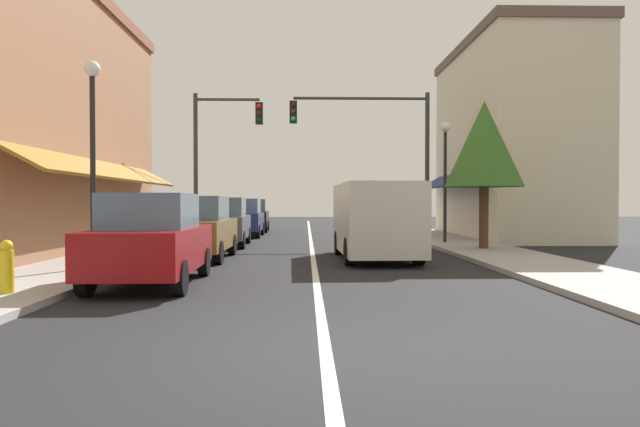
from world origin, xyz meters
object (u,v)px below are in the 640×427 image
Objects in this scene: parked_car_second_left at (197,228)px; parked_car_distant_left at (252,216)px; traffic_signal_mast_arm at (381,139)px; street_lamp_right_mid at (445,162)px; parked_car_far_left at (243,218)px; street_lamp_left_near at (93,130)px; fire_hydrant at (7,267)px; van_in_lane at (375,219)px; parked_car_nearest_left at (152,240)px; parked_car_third_left at (223,222)px; traffic_signal_left_corner at (217,145)px; tree_right_near at (484,145)px.

parked_car_second_left and parked_car_distant_left have the same top height.
street_lamp_right_mid is (2.11, -2.33, -1.10)m from traffic_signal_mast_arm.
parked_car_far_left is 0.86× the size of street_lamp_left_near.
fire_hydrant is at bearing -91.39° from street_lamp_left_near.
street_lamp_left_near is at bearing -126.49° from traffic_signal_mast_arm.
parked_car_distant_left is 0.87× the size of street_lamp_left_near.
parked_car_second_left is 4.97m from van_in_lane.
traffic_signal_mast_arm is 1.34× the size of street_lamp_right_mid.
parked_car_second_left is 0.90× the size of street_lamp_right_mid.
parked_car_nearest_left is 0.79× the size of van_in_lane.
fire_hydrant is (-1.95, -22.22, -0.33)m from parked_car_distant_left.
traffic_signal_left_corner is at bearing 101.25° from parked_car_third_left.
parked_car_third_left is at bearing -178.07° from street_lamp_right_mid.
parked_car_nearest_left is 11.65m from tree_right_near.
traffic_signal_mast_arm reaches higher than parked_car_third_left.
street_lamp_left_near reaches higher than parked_car_second_left.
parked_car_third_left is 5.86m from parked_car_far_left.
traffic_signal_left_corner is 15.24m from fire_hydrant.
parked_car_third_left is at bearing 90.09° from parked_car_second_left.
fire_hydrant is at bearing -94.53° from traffic_signal_left_corner.
parked_car_third_left is 0.91× the size of street_lamp_right_mid.
parked_car_third_left is 0.67× the size of traffic_signal_left_corner.
van_in_lane is (4.91, 4.97, 0.27)m from parked_car_nearest_left.
parked_car_nearest_left is 4.75× the size of fire_hydrant.
tree_right_near is (8.65, -8.53, 2.57)m from parked_car_far_left.
traffic_signal_mast_arm is at bearing 132.17° from street_lamp_right_mid.
parked_car_far_left is 14.21m from street_lamp_left_near.
tree_right_near is (3.79, 2.34, 2.30)m from van_in_lane.
parked_car_third_left is at bearing -77.37° from traffic_signal_left_corner.
street_lamp_left_near is at bearing 131.76° from parked_car_nearest_left.
tree_right_near is at bearing 40.31° from fire_hydrant.
parked_car_distant_left is 18.82m from street_lamp_left_near.
street_lamp_left_near is (-1.76, -3.08, 2.34)m from parked_car_second_left.
van_in_lane is at bearing -148.29° from tree_right_near.
fire_hydrant is at bearing -139.65° from parked_car_nearest_left.
traffic_signal_left_corner is 7.05× the size of fire_hydrant.
parked_car_far_left is 0.67× the size of traffic_signal_mast_arm.
traffic_signal_mast_arm is (6.00, -3.25, 3.32)m from parked_car_far_left.
parked_car_third_left is 0.87× the size of street_lamp_left_near.
tree_right_near is (2.65, -5.28, -0.75)m from traffic_signal_mast_arm.
street_lamp_right_mid is (8.89, -2.84, -0.90)m from traffic_signal_left_corner.
street_lamp_right_mid is (8.21, 5.23, 2.22)m from parked_car_second_left.
tree_right_near reaches higher than parked_car_distant_left.
van_in_lane reaches higher than parked_car_third_left.
tree_right_near is at bearing -31.53° from traffic_signal_left_corner.
van_in_lane is (4.86, -10.87, 0.27)m from parked_car_far_left.
traffic_signal_mast_arm is 1.28× the size of street_lamp_left_near.
parked_car_second_left and parked_car_third_left have the same top height.
parked_car_far_left is at bearing 88.61° from parked_car_nearest_left.
parked_car_nearest_left is 2.57m from fire_hydrant.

